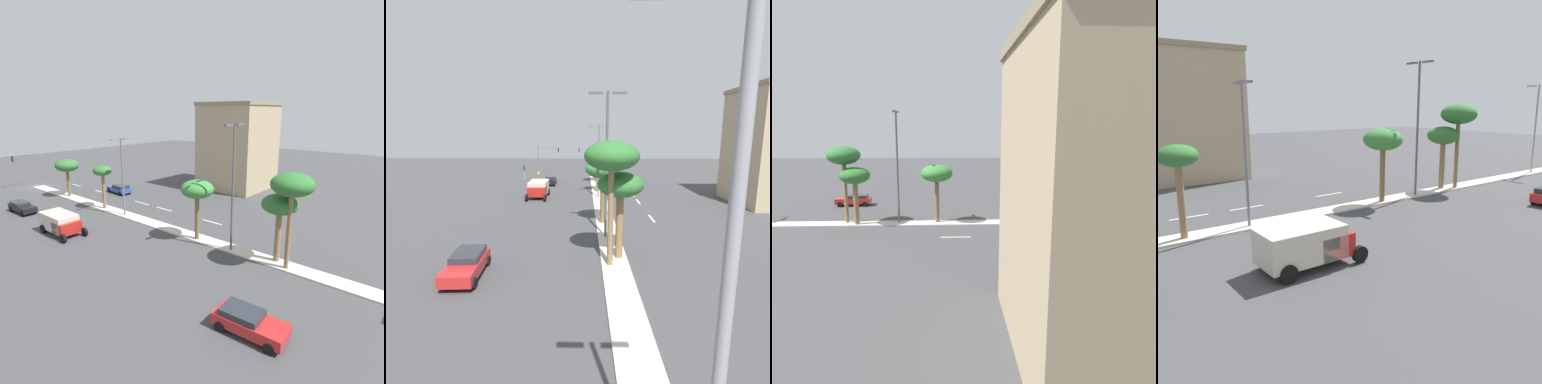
{
  "view_description": "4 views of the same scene",
  "coord_description": "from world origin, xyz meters",
  "views": [
    {
      "loc": [
        23.44,
        54.05,
        12.67
      ],
      "look_at": [
        -2.98,
        31.94,
        3.76
      ],
      "focal_mm": 29.52,
      "sensor_mm": 36.0,
      "label": 1
    },
    {
      "loc": [
        2.04,
        63.33,
        8.47
      ],
      "look_at": [
        2.69,
        33.0,
        2.62
      ],
      "focal_mm": 28.33,
      "sensor_mm": 36.0,
      "label": 2
    },
    {
      "loc": [
        -36.43,
        33.9,
        10.05
      ],
      "look_at": [
        1.82,
        32.49,
        3.01
      ],
      "focal_mm": 33.4,
      "sensor_mm": 36.0,
      "label": 3
    },
    {
      "loc": [
        24.83,
        13.46,
        8.14
      ],
      "look_at": [
        3.74,
        29.42,
        2.29
      ],
      "focal_mm": 37.54,
      "sensor_mm": 36.0,
      "label": 4
    }
  ],
  "objects": [
    {
      "name": "sedan_black_front",
      "position": [
        7.81,
        12.59,
        0.74
      ],
      "size": [
        1.95,
        4.49,
        1.34
      ],
      "color": "black",
      "rests_on": "ground"
    },
    {
      "name": "street_lamp_far",
      "position": [
        0.29,
        39.4,
        6.76
      ],
      "size": [
        2.9,
        0.24,
        11.54
      ],
      "color": "#515459",
      "rests_on": "median_curb"
    },
    {
      "name": "ground_plane",
      "position": [
        0.0,
        37.38,
        0.0
      ],
      "size": [
        160.0,
        160.0,
        0.0
      ],
      "primitive_type": "plane",
      "color": "#424244"
    },
    {
      "name": "palm_tree_far",
      "position": [
        -0.13,
        10.06,
        4.68
      ],
      "size": [
        3.38,
        3.38,
        5.58
      ],
      "color": "brown",
      "rests_on": "median_curb"
    },
    {
      "name": "lane_stripe_mid",
      "position": [
        -4.82,
        33.48,
        0.01
      ],
      "size": [
        0.2,
        2.8,
        0.01
      ],
      "primitive_type": "cube",
      "color": "silver",
      "rests_on": "ground"
    },
    {
      "name": "sedan_red_far",
      "position": [
        9.13,
        46.37,
        0.76
      ],
      "size": [
        2.2,
        4.47,
        1.39
      ],
      "color": "red",
      "rests_on": "ground"
    },
    {
      "name": "street_lamp_center",
      "position": [
        0.16,
        23.65,
        5.68
      ],
      "size": [
        2.9,
        0.24,
        9.45
      ],
      "color": "slate",
      "rests_on": "median_curb"
    },
    {
      "name": "lane_stripe_rear",
      "position": [
        -4.82,
        21.12,
        0.01
      ],
      "size": [
        0.2,
        2.8,
        0.01
      ],
      "primitive_type": "cube",
      "color": "silver",
      "rests_on": "ground"
    },
    {
      "name": "palm_tree_inboard",
      "position": [
        -0.34,
        43.63,
        4.99
      ],
      "size": [
        3.07,
        3.07,
        5.9
      ],
      "color": "olive",
      "rests_on": "median_curb"
    },
    {
      "name": "sedan_blue_mid",
      "position": [
        -6.25,
        14.28,
        0.74
      ],
      "size": [
        2.25,
        4.51,
        1.38
      ],
      "color": "#2D47AD",
      "rests_on": "ground"
    },
    {
      "name": "palm_tree_rear",
      "position": [
        0.32,
        35.37,
        5.15
      ],
      "size": [
        3.27,
        3.27,
        6.06
      ],
      "color": "brown",
      "rests_on": "median_curb"
    },
    {
      "name": "lane_stripe_left",
      "position": [
        -4.82,
        25.6,
        0.01
      ],
      "size": [
        0.2,
        2.8,
        0.01
      ],
      "primitive_type": "cube",
      "color": "silver",
      "rests_on": "ground"
    },
    {
      "name": "directional_road_sign",
      "position": [
        12.62,
        10.63,
        2.28
      ],
      "size": [
        0.1,
        1.52,
        3.15
      ],
      "color": "gray",
      "rests_on": "ground"
    },
    {
      "name": "lane_stripe_leading",
      "position": [
        -4.82,
        11.15,
        0.01
      ],
      "size": [
        0.2,
        2.8,
        0.01
      ],
      "primitive_type": "cube",
      "color": "silver",
      "rests_on": "ground"
    },
    {
      "name": "median_curb",
      "position": [
        0.0,
        48.06,
        0.06
      ],
      "size": [
        1.8,
        96.12,
        0.12
      ],
      "primitive_type": "cube",
      "color": "beige",
      "rests_on": "ground"
    },
    {
      "name": "traffic_signal_gantry",
      "position": [
        8.72,
        -0.88,
        3.8
      ],
      "size": [
        13.28,
        0.53,
        6.06
      ],
      "color": "slate",
      "rests_on": "ground"
    },
    {
      "name": "palm_tree_near",
      "position": [
        0.13,
        19.46,
        4.89
      ],
      "size": [
        2.42,
        2.42,
        5.7
      ],
      "color": "olive",
      "rests_on": "median_curb"
    },
    {
      "name": "lane_stripe_center",
      "position": [
        -4.82,
        4.0,
        0.01
      ],
      "size": [
        0.2,
        2.8,
        0.01
      ],
      "primitive_type": "cube",
      "color": "silver",
      "rests_on": "ground"
    },
    {
      "name": "box_truck",
      "position": [
        8.24,
        23.35,
        1.22
      ],
      "size": [
        2.63,
        5.39,
        2.18
      ],
      "color": "#B21E19",
      "rests_on": "ground"
    },
    {
      "name": "palm_tree_mid",
      "position": [
        0.38,
        44.84,
        6.99
      ],
      "size": [
        3.39,
        3.39,
        7.96
      ],
      "color": "olive",
      "rests_on": "median_curb"
    },
    {
      "name": "street_lamp_near",
      "position": [
        0.06,
        59.46,
        6.04
      ],
      "size": [
        2.9,
        0.24,
        10.14
      ],
      "color": "gray",
      "rests_on": "median_curb"
    }
  ]
}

